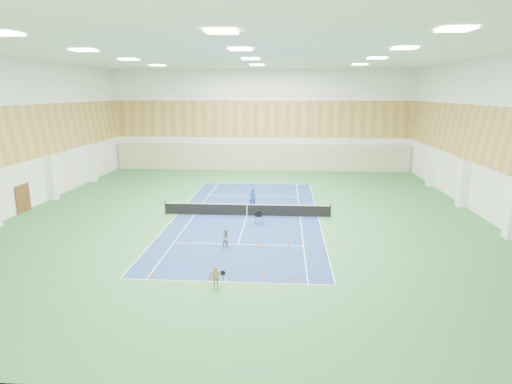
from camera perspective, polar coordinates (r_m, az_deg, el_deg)
ground at (r=33.16m, az=-1.22°, el=-3.19°), size 40.00×40.00×0.00m
room_shell at (r=31.99m, az=-1.28°, el=7.18°), size 36.00×40.00×12.00m
wood_cladding at (r=31.84m, az=-1.29°, el=10.76°), size 36.00×40.00×8.00m
ceiling_light_grid at (r=31.91m, az=-1.33°, el=17.81°), size 21.40×25.40×0.06m
court_surface at (r=33.16m, az=-1.22°, el=-3.18°), size 10.97×23.77×0.01m
tennis_balls_scatter at (r=33.15m, az=-1.22°, el=-3.11°), size 10.57×22.77×0.07m
tennis_net at (r=33.01m, az=-1.23°, el=-2.27°), size 12.80×0.10×1.10m
back_curtain at (r=52.09m, az=0.70°, el=4.64°), size 35.40×0.16×3.20m
door_left_b at (r=38.78m, az=-28.64°, el=-0.73°), size 0.08×1.80×2.20m
coach at (r=35.42m, az=-0.48°, el=-0.76°), size 0.64×0.48×1.62m
child_court at (r=26.39m, az=-3.96°, el=-6.21°), size 0.72×0.66×1.20m
child_apron at (r=21.19m, az=-5.42°, el=-11.30°), size 0.74×0.46×1.18m
ball_cart at (r=31.01m, az=0.43°, el=-3.51°), size 0.62×0.62×0.87m
cone_svc_a at (r=27.48m, az=-9.30°, el=-6.67°), size 0.18×0.18×0.19m
cone_svc_b at (r=26.92m, az=-3.95°, el=-6.93°), size 0.19×0.19×0.21m
cone_svc_c at (r=26.87m, az=0.30°, el=-6.90°), size 0.22×0.22×0.25m
cone_svc_d at (r=26.82m, az=4.35°, el=-7.02°), size 0.18×0.18×0.20m
cone_base_a at (r=23.20m, az=-13.57°, el=-10.68°), size 0.20×0.20×0.22m
cone_base_b at (r=22.46m, az=-6.07°, el=-11.16°), size 0.22×0.22×0.25m
cone_base_c at (r=22.40m, az=0.93°, el=-11.16°), size 0.22×0.22×0.24m
cone_base_d at (r=22.31m, az=5.02°, el=-11.35°), size 0.19×0.19×0.21m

